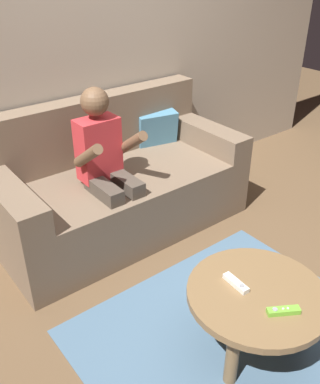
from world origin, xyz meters
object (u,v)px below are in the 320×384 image
at_px(couch, 117,185).
at_px(game_remote_lime_near_edge, 283,311).
at_px(coffee_table, 255,300).
at_px(person_seated_on_couch, 107,164).
at_px(game_remote_white_center, 236,283).

xyz_separation_m(couch, game_remote_lime_near_edge, (-0.14, -1.49, 0.10)).
relative_size(coffee_table, game_remote_lime_near_edge, 4.59).
distance_m(person_seated_on_couch, game_remote_white_center, 1.08).
bearing_deg(person_seated_on_couch, game_remote_lime_near_edge, -88.26).
distance_m(couch, game_remote_lime_near_edge, 1.50).
distance_m(couch, coffee_table, 1.34).
height_order(person_seated_on_couch, game_remote_white_center, person_seated_on_couch).
bearing_deg(person_seated_on_couch, couch, 46.61).
xyz_separation_m(couch, person_seated_on_couch, (-0.18, -0.19, 0.28)).
bearing_deg(game_remote_lime_near_edge, couch, 84.74).
xyz_separation_m(person_seated_on_couch, game_remote_lime_near_edge, (0.04, -1.30, -0.19)).
bearing_deg(coffee_table, game_remote_lime_near_edge, -95.56).
relative_size(couch, person_seated_on_couch, 1.62).
bearing_deg(game_remote_white_center, game_remote_lime_near_edge, -82.56).
height_order(couch, coffee_table, couch).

